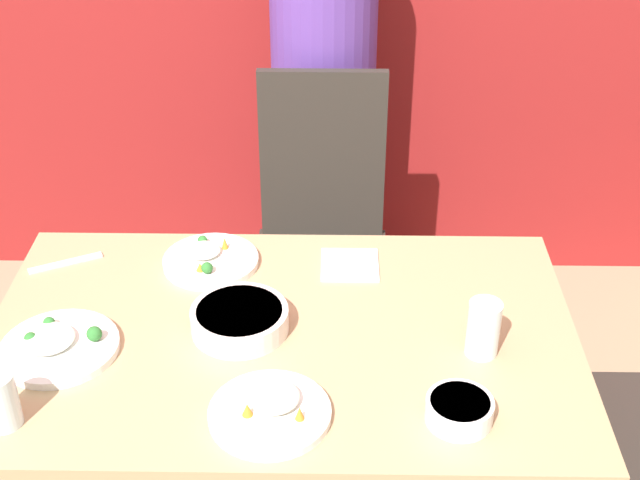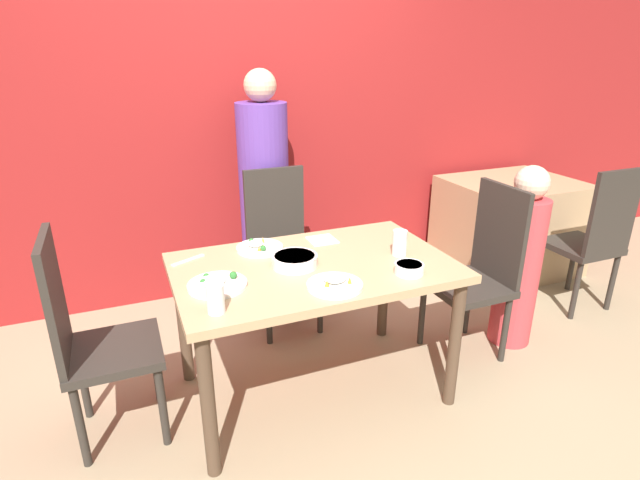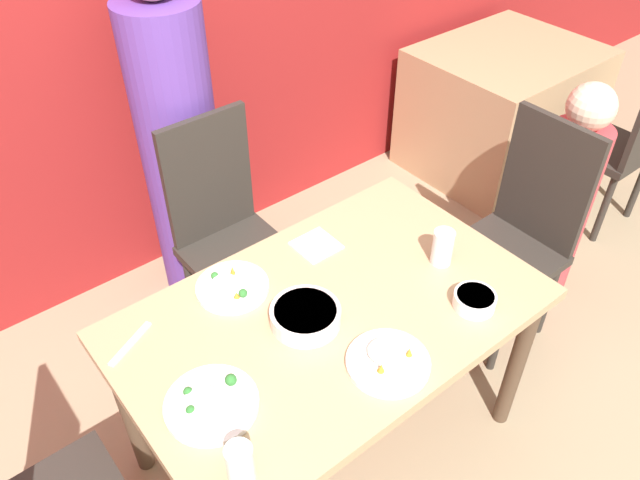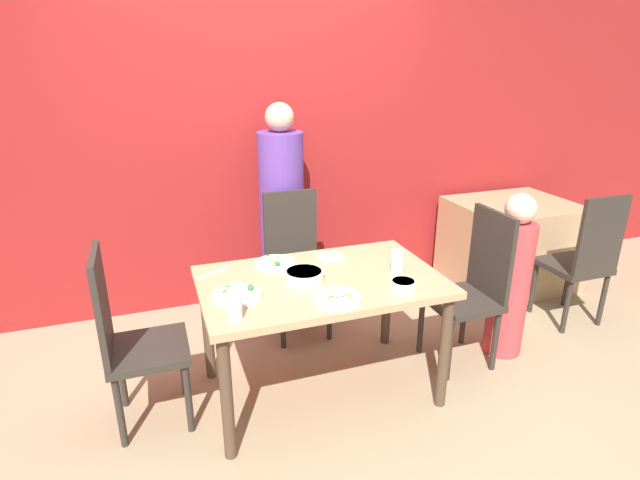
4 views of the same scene
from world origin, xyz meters
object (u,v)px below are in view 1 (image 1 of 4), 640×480
(chair_adult_spot, at_px, (322,231))
(bowl_curry, at_px, (240,319))
(person_adult, at_px, (323,124))
(plate_rice_adult, at_px, (210,259))
(glass_water_tall, at_px, (483,328))

(chair_adult_spot, height_order, bowl_curry, chair_adult_spot)
(person_adult, bearing_deg, chair_adult_spot, -90.00)
(plate_rice_adult, bearing_deg, bowl_curry, -69.23)
(chair_adult_spot, distance_m, plate_rice_adult, 0.60)
(chair_adult_spot, relative_size, bowl_curry, 4.60)
(bowl_curry, bearing_deg, chair_adult_spot, 77.18)
(chair_adult_spot, bearing_deg, person_adult, 90.00)
(bowl_curry, bearing_deg, glass_water_tall, -7.56)
(chair_adult_spot, relative_size, plate_rice_adult, 4.23)
(person_adult, height_order, plate_rice_adult, person_adult)
(chair_adult_spot, xyz_separation_m, bowl_curry, (-0.17, -0.75, 0.23))
(chair_adult_spot, height_order, plate_rice_adult, chair_adult_spot)
(chair_adult_spot, bearing_deg, bowl_curry, -102.82)
(chair_adult_spot, distance_m, person_adult, 0.38)
(bowl_curry, bearing_deg, plate_rice_adult, 110.77)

